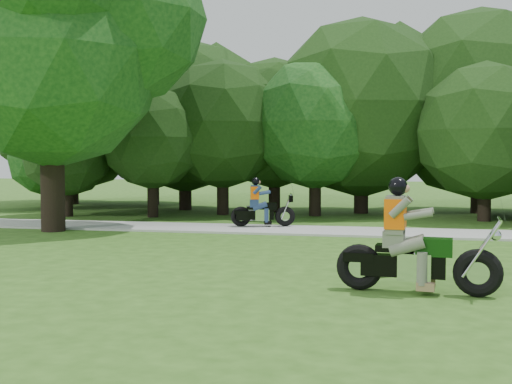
# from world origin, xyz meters

# --- Properties ---
(ground) EXTENTS (100.00, 100.00, 0.00)m
(ground) POSITION_xyz_m (0.00, 0.00, 0.00)
(ground) COLOR #305819
(ground) RESTS_ON ground
(walkway) EXTENTS (60.00, 2.20, 0.06)m
(walkway) POSITION_xyz_m (0.00, 8.00, 0.03)
(walkway) COLOR #ADADA8
(walkway) RESTS_ON ground
(tree_line) EXTENTS (39.98, 12.60, 7.87)m
(tree_line) POSITION_xyz_m (0.47, 14.68, 3.71)
(tree_line) COLOR black
(tree_line) RESTS_ON ground
(big_tree_west) EXTENTS (8.64, 6.56, 9.96)m
(big_tree_west) POSITION_xyz_m (-10.54, 6.85, 5.76)
(big_tree_west) COLOR black
(big_tree_west) RESTS_ON ground
(chopper_motorcycle) EXTENTS (2.54, 0.73, 1.82)m
(chopper_motorcycle) POSITION_xyz_m (-0.58, -0.05, 0.67)
(chopper_motorcycle) COLOR black
(chopper_motorcycle) RESTS_ON ground
(touring_motorcycle) EXTENTS (1.92, 0.92, 1.48)m
(touring_motorcycle) POSITION_xyz_m (-4.83, 8.51, 0.60)
(touring_motorcycle) COLOR black
(touring_motorcycle) RESTS_ON walkway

